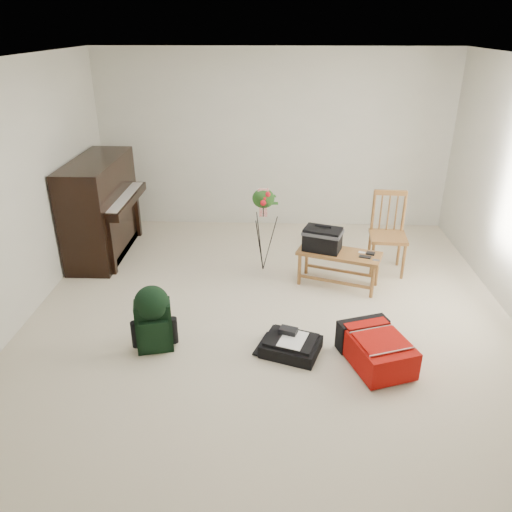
{
  "coord_description": "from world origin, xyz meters",
  "views": [
    {
      "loc": [
        0.04,
        -4.35,
        2.79
      ],
      "look_at": [
        -0.15,
        0.35,
        0.57
      ],
      "focal_mm": 35.0,
      "sensor_mm": 36.0,
      "label": 1
    }
  ],
  "objects_px": {
    "piano": "(102,210)",
    "red_suitcase": "(375,346)",
    "bench": "(328,245)",
    "black_duffel": "(291,345)",
    "green_backpack": "(153,316)",
    "dining_chair": "(388,234)",
    "flower_stand": "(263,230)"
  },
  "relations": [
    {
      "from": "dining_chair",
      "to": "flower_stand",
      "type": "bearing_deg",
      "value": -173.87
    },
    {
      "from": "black_duffel",
      "to": "green_backpack",
      "type": "xyz_separation_m",
      "value": [
        -1.27,
        0.01,
        0.28
      ]
    },
    {
      "from": "red_suitcase",
      "to": "flower_stand",
      "type": "xyz_separation_m",
      "value": [
        -1.06,
        1.8,
        0.37
      ]
    },
    {
      "from": "piano",
      "to": "green_backpack",
      "type": "height_order",
      "value": "piano"
    },
    {
      "from": "bench",
      "to": "black_duffel",
      "type": "distance_m",
      "value": 1.46
    },
    {
      "from": "piano",
      "to": "red_suitcase",
      "type": "bearing_deg",
      "value": -35.15
    },
    {
      "from": "green_backpack",
      "to": "flower_stand",
      "type": "bearing_deg",
      "value": 46.79
    },
    {
      "from": "red_suitcase",
      "to": "green_backpack",
      "type": "distance_m",
      "value": 2.03
    },
    {
      "from": "piano",
      "to": "black_duffel",
      "type": "bearing_deg",
      "value": -41.56
    },
    {
      "from": "dining_chair",
      "to": "bench",
      "type": "bearing_deg",
      "value": -146.51
    },
    {
      "from": "piano",
      "to": "green_backpack",
      "type": "relative_size",
      "value": 2.31
    },
    {
      "from": "red_suitcase",
      "to": "flower_stand",
      "type": "bearing_deg",
      "value": 101.11
    },
    {
      "from": "flower_stand",
      "to": "dining_chair",
      "type": "bearing_deg",
      "value": 1.47
    },
    {
      "from": "piano",
      "to": "green_backpack",
      "type": "bearing_deg",
      "value": -61.98
    },
    {
      "from": "bench",
      "to": "green_backpack",
      "type": "distance_m",
      "value": 2.16
    },
    {
      "from": "dining_chair",
      "to": "piano",
      "type": "bearing_deg",
      "value": 178.37
    },
    {
      "from": "red_suitcase",
      "to": "green_backpack",
      "type": "height_order",
      "value": "green_backpack"
    },
    {
      "from": "black_duffel",
      "to": "bench",
      "type": "bearing_deg",
      "value": 91.42
    },
    {
      "from": "bench",
      "to": "red_suitcase",
      "type": "xyz_separation_m",
      "value": [
        0.32,
        -1.42,
        -0.35
      ]
    },
    {
      "from": "bench",
      "to": "green_backpack",
      "type": "relative_size",
      "value": 1.54
    },
    {
      "from": "piano",
      "to": "red_suitcase",
      "type": "xyz_separation_m",
      "value": [
        3.14,
        -2.21,
        -0.44
      ]
    },
    {
      "from": "black_duffel",
      "to": "green_backpack",
      "type": "height_order",
      "value": "green_backpack"
    },
    {
      "from": "green_backpack",
      "to": "black_duffel",
      "type": "bearing_deg",
      "value": -14.07
    },
    {
      "from": "green_backpack",
      "to": "piano",
      "type": "bearing_deg",
      "value": 104.3
    },
    {
      "from": "bench",
      "to": "black_duffel",
      "type": "height_order",
      "value": "bench"
    },
    {
      "from": "piano",
      "to": "black_duffel",
      "type": "relative_size",
      "value": 2.46
    },
    {
      "from": "flower_stand",
      "to": "green_backpack",
      "type": "bearing_deg",
      "value": -119.96
    },
    {
      "from": "dining_chair",
      "to": "green_backpack",
      "type": "xyz_separation_m",
      "value": [
        -2.46,
        -1.75,
        -0.12
      ]
    },
    {
      "from": "red_suitcase",
      "to": "flower_stand",
      "type": "relative_size",
      "value": 0.76
    },
    {
      "from": "bench",
      "to": "black_duffel",
      "type": "xyz_separation_m",
      "value": [
        -0.43,
        -1.33,
        -0.43
      ]
    },
    {
      "from": "piano",
      "to": "red_suitcase",
      "type": "relative_size",
      "value": 1.85
    },
    {
      "from": "flower_stand",
      "to": "piano",
      "type": "bearing_deg",
      "value": 168.26
    }
  ]
}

